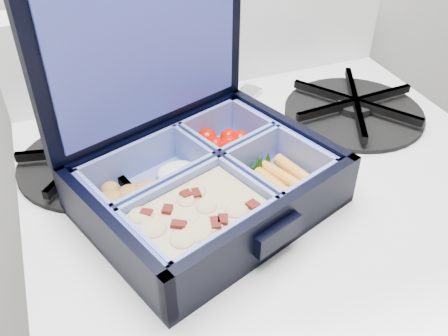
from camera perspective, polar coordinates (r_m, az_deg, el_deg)
name	(u,v)px	position (r m, az deg, el deg)	size (l,w,h in m)	color
bento_box	(208,185)	(0.49, -1.79, -1.90)	(0.23, 0.18, 0.06)	black
burner_grate	(355,105)	(0.67, 14.72, 6.93)	(0.18, 0.18, 0.03)	black
burner_grate_rear	(93,156)	(0.58, -14.72, 1.29)	(0.17, 0.17, 0.02)	black
fork	(220,121)	(0.63, -0.49, 5.34)	(0.02, 0.18, 0.01)	silver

